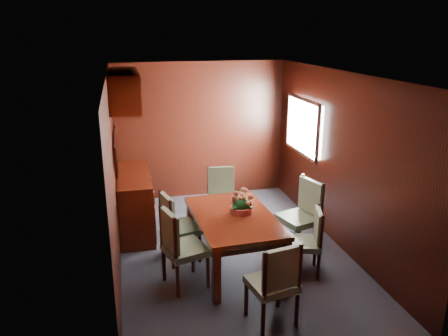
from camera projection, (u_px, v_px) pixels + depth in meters
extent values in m
plane|color=#323644|center=(233.00, 252.00, 5.99)|extent=(4.50, 4.50, 0.00)
cube|color=black|center=(114.00, 177.00, 5.29)|extent=(0.02, 4.50, 2.40)
cube|color=black|center=(339.00, 161.00, 5.95)|extent=(0.02, 4.50, 2.40)
cube|color=black|center=(201.00, 131.00, 7.71)|extent=(3.00, 0.02, 2.40)
cube|color=black|center=(303.00, 251.00, 3.54)|extent=(3.00, 0.02, 2.40)
cube|color=black|center=(234.00, 74.00, 5.26)|extent=(3.00, 4.50, 0.02)
cube|color=white|center=(306.00, 126.00, 6.89)|extent=(0.14, 1.10, 0.80)
cube|color=#B2B2B7|center=(302.00, 126.00, 6.88)|extent=(0.04, 1.20, 0.90)
cube|color=black|center=(115.00, 150.00, 6.20)|extent=(0.03, 1.36, 0.41)
cube|color=silver|center=(117.00, 150.00, 6.20)|extent=(0.01, 1.30, 0.35)
cube|color=#360F06|center=(123.00, 89.00, 5.98)|extent=(0.40, 1.40, 0.50)
cube|color=#360F06|center=(135.00, 202.00, 6.50)|extent=(0.48, 1.40, 0.90)
cube|color=#360F06|center=(216.00, 277.00, 4.78)|extent=(0.09, 0.09, 0.66)
cube|color=#360F06|center=(286.00, 266.00, 4.99)|extent=(0.09, 0.09, 0.66)
cube|color=#360F06|center=(190.00, 224.00, 6.06)|extent=(0.09, 0.09, 0.66)
cube|color=#360F06|center=(247.00, 217.00, 6.28)|extent=(0.09, 0.09, 0.66)
cube|color=black|center=(234.00, 223.00, 5.44)|extent=(0.90, 1.44, 0.10)
cube|color=#360F06|center=(234.00, 217.00, 5.42)|extent=(1.02, 1.56, 0.06)
cylinder|color=black|center=(164.00, 266.00, 5.25)|extent=(0.04, 0.04, 0.40)
cylinder|color=black|center=(178.00, 282.00, 4.91)|extent=(0.04, 0.04, 0.40)
cylinder|color=black|center=(193.00, 258.00, 5.43)|extent=(0.04, 0.04, 0.40)
cylinder|color=black|center=(208.00, 273.00, 5.10)|extent=(0.04, 0.04, 0.40)
cube|color=slate|center=(185.00, 249.00, 5.09)|extent=(0.56, 0.58, 0.08)
cylinder|color=black|center=(161.00, 226.00, 5.09)|extent=(0.04, 0.04, 0.53)
cylinder|color=black|center=(175.00, 240.00, 4.75)|extent=(0.04, 0.04, 0.53)
cube|color=slate|center=(170.00, 231.00, 4.92)|extent=(0.18, 0.43, 0.45)
cylinder|color=black|center=(163.00, 242.00, 5.84)|extent=(0.04, 0.04, 0.38)
cylinder|color=black|center=(173.00, 255.00, 5.51)|extent=(0.04, 0.04, 0.38)
cylinder|color=black|center=(188.00, 237.00, 6.00)|extent=(0.04, 0.04, 0.38)
cylinder|color=black|center=(200.00, 249.00, 5.67)|extent=(0.04, 0.04, 0.38)
cube|color=slate|center=(181.00, 229.00, 5.68)|extent=(0.52, 0.53, 0.08)
cylinder|color=black|center=(161.00, 208.00, 5.68)|extent=(0.04, 0.04, 0.50)
cylinder|color=black|center=(171.00, 219.00, 5.36)|extent=(0.04, 0.04, 0.50)
cube|color=slate|center=(167.00, 212.00, 5.52)|extent=(0.15, 0.41, 0.43)
cylinder|color=black|center=(318.00, 268.00, 5.26)|extent=(0.04, 0.04, 0.35)
cylinder|color=black|center=(315.00, 253.00, 5.59)|extent=(0.04, 0.04, 0.35)
cylinder|color=black|center=(290.00, 266.00, 5.28)|extent=(0.04, 0.04, 0.35)
cylinder|color=black|center=(288.00, 252.00, 5.62)|extent=(0.04, 0.04, 0.35)
cube|color=slate|center=(304.00, 243.00, 5.37)|extent=(0.50, 0.51, 0.07)
cylinder|color=black|center=(322.00, 233.00, 5.12)|extent=(0.04, 0.04, 0.46)
cylinder|color=black|center=(318.00, 221.00, 5.45)|extent=(0.04, 0.04, 0.46)
cube|color=slate|center=(318.00, 225.00, 5.28)|extent=(0.16, 0.37, 0.39)
cylinder|color=black|center=(319.00, 240.00, 5.88)|extent=(0.05, 0.05, 0.41)
cylinder|color=black|center=(299.00, 228.00, 6.23)|extent=(0.05, 0.05, 0.41)
cylinder|color=black|center=(295.00, 247.00, 5.70)|extent=(0.05, 0.05, 0.41)
cylinder|color=black|center=(277.00, 234.00, 6.04)|extent=(0.05, 0.05, 0.41)
cube|color=slate|center=(299.00, 219.00, 5.88)|extent=(0.57, 0.59, 0.08)
cylinder|color=black|center=(322.00, 203.00, 5.72)|extent=(0.05, 0.05, 0.54)
cylinder|color=black|center=(302.00, 193.00, 6.07)|extent=(0.05, 0.05, 0.54)
cube|color=slate|center=(311.00, 196.00, 5.88)|extent=(0.18, 0.44, 0.46)
cylinder|color=black|center=(263.00, 320.00, 4.28)|extent=(0.04, 0.04, 0.38)
cylinder|color=black|center=(297.00, 310.00, 4.43)|extent=(0.04, 0.04, 0.38)
cylinder|color=black|center=(246.00, 300.00, 4.60)|extent=(0.04, 0.04, 0.38)
cylinder|color=black|center=(278.00, 291.00, 4.75)|extent=(0.04, 0.04, 0.38)
cube|color=slate|center=(272.00, 284.00, 4.44)|extent=(0.52, 0.50, 0.08)
cylinder|color=black|center=(265.00, 276.00, 4.12)|extent=(0.04, 0.04, 0.51)
cylinder|color=black|center=(300.00, 267.00, 4.27)|extent=(0.04, 0.04, 0.51)
cube|color=slate|center=(282.00, 269.00, 4.21)|extent=(0.41, 0.13, 0.43)
cylinder|color=black|center=(233.00, 210.00, 6.89)|extent=(0.04, 0.04, 0.37)
cylinder|color=black|center=(209.00, 211.00, 6.85)|extent=(0.04, 0.04, 0.37)
cylinder|color=black|center=(236.00, 219.00, 6.55)|extent=(0.04, 0.04, 0.37)
cylinder|color=black|center=(211.00, 221.00, 6.51)|extent=(0.04, 0.04, 0.37)
cube|color=slate|center=(222.00, 200.00, 6.63)|extent=(0.49, 0.47, 0.08)
cylinder|color=black|center=(233.00, 180.00, 6.75)|extent=(0.04, 0.04, 0.50)
cylinder|color=black|center=(208.00, 181.00, 6.71)|extent=(0.04, 0.04, 0.50)
cube|color=slate|center=(221.00, 180.00, 6.71)|extent=(0.41, 0.11, 0.42)
cylinder|color=#BA4838|center=(241.00, 210.00, 5.46)|extent=(0.28, 0.28, 0.08)
sphere|color=#194D19|center=(241.00, 205.00, 5.44)|extent=(0.21, 0.21, 0.21)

